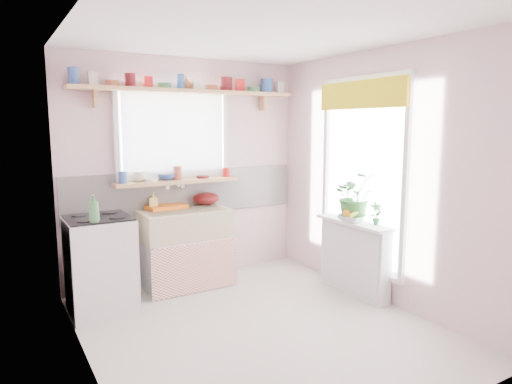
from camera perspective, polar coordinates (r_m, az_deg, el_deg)
room at (r=4.89m, az=1.73°, el=3.82°), size 3.20×3.20×3.20m
sink_unit at (r=5.07m, az=-8.81°, el=-6.89°), size 0.95×0.65×1.11m
cooker at (r=4.58m, az=-18.87°, el=-8.55°), size 0.58×0.58×0.93m
radiator_ledge at (r=4.93m, az=12.19°, el=-7.84°), size 0.22×0.95×0.78m
windowsill at (r=5.11m, az=-9.76°, el=1.30°), size 1.40×0.22×0.04m
pine_shelf at (r=5.13m, az=-8.40°, el=12.33°), size 2.52×0.24×0.04m
shelf_crockery at (r=5.13m, az=-8.41°, el=13.17°), size 2.47×0.11×0.12m
sill_crockery at (r=5.10m, az=-9.78°, el=2.15°), size 1.35×0.11×0.12m
dish_tray at (r=5.12m, az=-11.28°, el=-1.78°), size 0.45×0.35×0.04m
colander at (r=5.29m, az=-6.27°, el=-0.80°), size 0.38×0.38×0.14m
jade_plant at (r=4.85m, az=12.29°, el=-0.47°), size 0.58×0.54×0.51m
fruit_bowl at (r=4.80m, az=11.85°, el=-3.23°), size 0.36×0.36×0.07m
herb_pot at (r=4.66m, az=14.77°, el=-2.63°), size 0.14×0.11×0.23m
soap_bottle_sink at (r=5.06m, az=-12.75°, el=-1.06°), size 0.10×0.10×0.19m
sill_cup at (r=5.03m, az=-14.43°, el=1.88°), size 0.16×0.16×0.11m
sill_bowl at (r=5.12m, az=-11.11°, el=1.89°), size 0.29×0.29×0.07m
shelf_vase at (r=5.19m, az=-8.71°, el=13.30°), size 0.15×0.15×0.15m
cooker_bottle at (r=4.23m, az=-19.61°, el=-1.92°), size 0.13×0.13×0.25m
fruit at (r=4.80m, az=11.87°, el=-2.52°), size 0.20×0.14×0.10m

